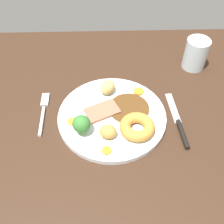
# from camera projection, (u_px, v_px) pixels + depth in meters

# --- Properties ---
(dining_table) EXTENTS (1.20, 0.84, 0.04)m
(dining_table) POSITION_uv_depth(u_px,v_px,m) (116.00, 125.00, 0.71)
(dining_table) COLOR #382316
(dining_table) RESTS_ON ground
(dinner_plate) EXTENTS (0.28, 0.28, 0.01)m
(dinner_plate) POSITION_uv_depth(u_px,v_px,m) (112.00, 116.00, 0.69)
(dinner_plate) COLOR white
(dinner_plate) RESTS_ON dining_table
(gravy_pool) EXTENTS (0.11, 0.11, 0.00)m
(gravy_pool) POSITION_uv_depth(u_px,v_px,m) (129.00, 108.00, 0.70)
(gravy_pool) COLOR #563819
(gravy_pool) RESTS_ON dinner_plate
(meat_slice_main) EXTENTS (0.10, 0.08, 0.01)m
(meat_slice_main) POSITION_uv_depth(u_px,v_px,m) (102.00, 111.00, 0.69)
(meat_slice_main) COLOR #9E664C
(meat_slice_main) RESTS_ON dinner_plate
(yorkshire_pudding) EXTENTS (0.09, 0.09, 0.03)m
(yorkshire_pudding) POSITION_uv_depth(u_px,v_px,m) (137.00, 127.00, 0.64)
(yorkshire_pudding) COLOR #C68938
(yorkshire_pudding) RESTS_ON dinner_plate
(roast_potato_left) EXTENTS (0.06, 0.06, 0.04)m
(roast_potato_left) POSITION_uv_depth(u_px,v_px,m) (107.00, 87.00, 0.73)
(roast_potato_left) COLOR #D8B260
(roast_potato_left) RESTS_ON dinner_plate
(roast_potato_right) EXTENTS (0.05, 0.04, 0.03)m
(roast_potato_right) POSITION_uv_depth(u_px,v_px,m) (108.00, 132.00, 0.63)
(roast_potato_right) COLOR #BC8C42
(roast_potato_right) RESTS_ON dinner_plate
(carrot_coin_front) EXTENTS (0.03, 0.03, 0.00)m
(carrot_coin_front) POSITION_uv_depth(u_px,v_px,m) (139.00, 91.00, 0.74)
(carrot_coin_front) COLOR orange
(carrot_coin_front) RESTS_ON dinner_plate
(carrot_coin_back) EXTENTS (0.02, 0.02, 0.00)m
(carrot_coin_back) POSITION_uv_depth(u_px,v_px,m) (107.00, 151.00, 0.61)
(carrot_coin_back) COLOR orange
(carrot_coin_back) RESTS_ON dinner_plate
(carrot_coin_side) EXTENTS (0.02, 0.02, 0.00)m
(carrot_coin_side) POSITION_uv_depth(u_px,v_px,m) (72.00, 121.00, 0.67)
(carrot_coin_side) COLOR orange
(carrot_coin_side) RESTS_ON dinner_plate
(broccoli_floret) EXTENTS (0.04, 0.04, 0.05)m
(broccoli_floret) POSITION_uv_depth(u_px,v_px,m) (82.00, 124.00, 0.63)
(broccoli_floret) COLOR #8CB766
(broccoli_floret) RESTS_ON dinner_plate
(fork) EXTENTS (0.02, 0.15, 0.01)m
(fork) POSITION_uv_depth(u_px,v_px,m) (43.00, 113.00, 0.71)
(fork) COLOR silver
(fork) RESTS_ON dining_table
(knife) EXTENTS (0.03, 0.19, 0.01)m
(knife) POSITION_uv_depth(u_px,v_px,m) (179.00, 124.00, 0.68)
(knife) COLOR black
(knife) RESTS_ON dining_table
(water_glass) EXTENTS (0.07, 0.07, 0.09)m
(water_glass) POSITION_uv_depth(u_px,v_px,m) (196.00, 54.00, 0.80)
(water_glass) COLOR silver
(water_glass) RESTS_ON dining_table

